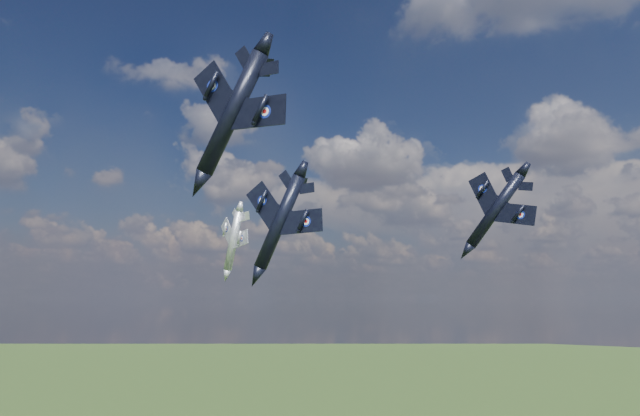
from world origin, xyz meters
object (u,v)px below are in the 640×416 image
Objects in this scene: jet_lead_navy at (280,222)px; jet_high_navy at (495,210)px; jet_right_navy at (232,113)px; jet_left_silver at (233,241)px.

jet_high_navy reaches higher than jet_lead_navy.
jet_lead_navy is 1.26× the size of jet_right_navy.
jet_right_navy is 0.81× the size of jet_high_navy.
jet_lead_navy is at bearing -14.25° from jet_left_silver.
jet_right_navy is 1.03× the size of jet_left_silver.
jet_high_navy is at bearing 44.61° from jet_lead_navy.
jet_high_navy is (1.44, 51.18, -1.13)m from jet_right_navy.
jet_high_navy reaches higher than jet_left_silver.
jet_right_navy is at bearing -68.76° from jet_lead_navy.
jet_left_silver is at bearing -159.57° from jet_high_navy.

